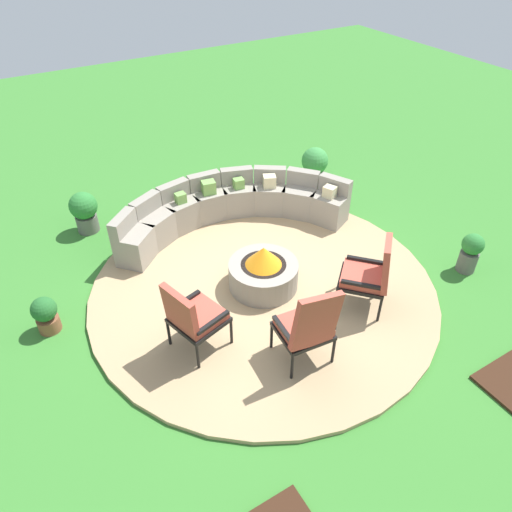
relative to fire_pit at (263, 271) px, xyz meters
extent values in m
plane|color=#387A2D|center=(0.00, 0.00, -0.31)|extent=(24.00, 24.00, 0.00)
cylinder|color=tan|center=(0.00, 0.00, -0.28)|extent=(4.85, 4.85, 0.06)
cylinder|color=gray|center=(0.00, 0.00, -0.06)|extent=(0.97, 0.97, 0.38)
cylinder|color=black|center=(0.00, 0.00, 0.10)|extent=(0.63, 0.63, 0.06)
cone|color=orange|center=(0.00, 0.00, 0.27)|extent=(0.50, 0.50, 0.28)
cube|color=gray|center=(1.80, 0.84, 0.00)|extent=(0.64, 0.68, 0.50)
cube|color=gray|center=(1.93, 0.90, 0.38)|extent=(0.37, 0.56, 0.26)
cube|color=gray|center=(1.51, 1.28, 0.00)|extent=(0.69, 0.70, 0.50)
cube|color=gray|center=(1.62, 1.38, 0.38)|extent=(0.47, 0.51, 0.26)
cube|color=gray|center=(1.12, 1.63, 0.00)|extent=(0.70, 0.68, 0.50)
cube|color=gray|center=(1.20, 1.75, 0.38)|extent=(0.53, 0.44, 0.26)
cube|color=gray|center=(0.65, 1.87, 0.00)|extent=(0.66, 0.60, 0.50)
cube|color=gray|center=(0.70, 2.01, 0.38)|extent=(0.56, 0.33, 0.26)
cube|color=gray|center=(0.13, 1.98, 0.00)|extent=(0.57, 0.49, 0.50)
cube|color=gray|center=(0.14, 2.12, 0.38)|extent=(0.55, 0.20, 0.26)
cube|color=gray|center=(-0.39, 1.94, 0.00)|extent=(0.62, 0.55, 0.50)
cube|color=gray|center=(-0.42, 2.08, 0.38)|extent=(0.56, 0.26, 0.26)
cube|color=gray|center=(-0.89, 1.77, 0.00)|extent=(0.68, 0.64, 0.50)
cube|color=gray|center=(-0.95, 1.90, 0.38)|extent=(0.55, 0.38, 0.26)
cube|color=gray|center=(-1.32, 1.47, 0.00)|extent=(0.70, 0.69, 0.50)
cube|color=gray|center=(-1.42, 1.58, 0.38)|extent=(0.51, 0.48, 0.26)
cube|color=#70A34C|center=(-0.38, 1.89, 0.33)|extent=(0.16, 0.14, 0.16)
cube|color=#70A34C|center=(0.13, 1.93, 0.35)|extent=(0.24, 0.22, 0.21)
cube|color=#70A34C|center=(0.63, 1.82, 0.33)|extent=(0.19, 0.17, 0.17)
cube|color=beige|center=(1.75, 0.82, 0.34)|extent=(0.22, 0.23, 0.19)
cube|color=beige|center=(1.09, 1.59, 0.35)|extent=(0.26, 0.24, 0.21)
cylinder|color=black|center=(-1.04, -0.20, -0.06)|extent=(0.04, 0.04, 0.38)
cylinder|color=black|center=(-0.90, -0.72, -0.06)|extent=(0.04, 0.04, 0.38)
cylinder|color=black|center=(-1.56, -0.35, -0.06)|extent=(0.04, 0.04, 0.38)
cylinder|color=black|center=(-1.41, -0.86, -0.06)|extent=(0.04, 0.04, 0.38)
cube|color=black|center=(-1.23, -0.53, 0.15)|extent=(0.71, 0.71, 0.05)
cube|color=#B24738|center=(-1.23, -0.53, 0.22)|extent=(0.65, 0.65, 0.09)
cube|color=#B24738|center=(-1.47, -0.60, 0.46)|extent=(0.26, 0.55, 0.58)
cube|color=black|center=(-1.30, -0.28, 0.29)|extent=(0.48, 0.18, 0.04)
cube|color=black|center=(-1.16, -0.78, 0.29)|extent=(0.48, 0.18, 0.04)
cylinder|color=black|center=(-0.52, -1.03, -0.06)|extent=(0.04, 0.04, 0.38)
cylinder|color=black|center=(0.03, -1.08, -0.06)|extent=(0.04, 0.04, 0.38)
cylinder|color=black|center=(-0.57, -1.54, -0.06)|extent=(0.04, 0.04, 0.38)
cylinder|color=black|center=(-0.02, -1.59, -0.06)|extent=(0.04, 0.04, 0.38)
cube|color=black|center=(-0.27, -1.31, 0.15)|extent=(0.64, 0.60, 0.05)
cube|color=#B24738|center=(-0.27, -1.31, 0.22)|extent=(0.58, 0.56, 0.09)
cube|color=#B24738|center=(-0.29, -1.55, 0.52)|extent=(0.62, 0.15, 0.75)
cube|color=black|center=(-0.53, -1.29, 0.29)|extent=(0.09, 0.47, 0.04)
cube|color=black|center=(-0.01, -1.34, 0.29)|extent=(0.09, 0.47, 0.04)
cylinder|color=black|center=(0.53, -0.95, -0.06)|extent=(0.04, 0.04, 0.38)
cylinder|color=black|center=(0.93, -0.58, -0.06)|extent=(0.04, 0.04, 0.38)
cylinder|color=black|center=(0.91, -1.36, -0.06)|extent=(0.04, 0.04, 0.38)
cylinder|color=black|center=(1.31, -0.99, -0.06)|extent=(0.04, 0.04, 0.38)
cube|color=black|center=(0.92, -0.97, 0.15)|extent=(0.83, 0.83, 0.05)
cube|color=#B24738|center=(0.92, -0.97, 0.22)|extent=(0.76, 0.76, 0.09)
cube|color=#B24738|center=(1.10, -1.16, 0.49)|extent=(0.45, 0.50, 0.67)
cube|color=black|center=(0.73, -1.14, 0.29)|extent=(0.38, 0.41, 0.04)
cube|color=black|center=(1.11, -0.79, 0.29)|extent=(0.38, 0.41, 0.04)
cylinder|color=#605B56|center=(2.81, -1.19, -0.15)|extent=(0.27, 0.27, 0.32)
sphere|color=#2D7A33|center=(2.81, -1.19, 0.16)|extent=(0.32, 0.32, 0.32)
sphere|color=yellow|center=(2.85, -1.19, 0.23)|extent=(0.12, 0.12, 0.12)
cylinder|color=brown|center=(-2.78, 0.73, -0.21)|extent=(0.28, 0.28, 0.20)
sphere|color=#236028|center=(-2.78, 0.73, 0.04)|extent=(0.32, 0.32, 0.32)
cylinder|color=#605B56|center=(-1.73, 2.73, -0.17)|extent=(0.35, 0.35, 0.29)
sphere|color=#2D7A33|center=(-1.73, 2.73, 0.17)|extent=(0.45, 0.45, 0.45)
cylinder|color=#605B56|center=(2.50, 2.20, -0.20)|extent=(0.36, 0.36, 0.22)
sphere|color=#3D8E42|center=(2.50, 2.20, 0.10)|extent=(0.51, 0.51, 0.51)
camera|label=1|loc=(-2.70, -4.32, 4.22)|focal=33.44mm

